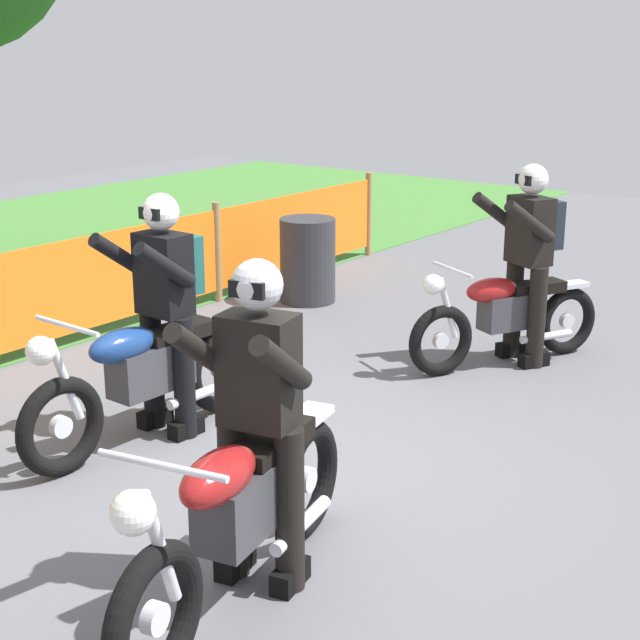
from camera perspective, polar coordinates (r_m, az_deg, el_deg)
ground at (r=6.35m, az=-2.72°, el=-8.71°), size 24.00×24.00×0.02m
motorcycle_lead at (r=6.67m, az=-10.33°, el=-3.21°), size 2.08×0.61×0.98m
motorcycle_trailing at (r=8.25m, az=10.91°, el=0.29°), size 1.73×0.98×0.90m
motorcycle_third at (r=4.74m, az=-4.79°, el=-11.23°), size 2.11×0.72×1.01m
rider_lead at (r=6.67m, az=-9.10°, el=1.14°), size 0.68×0.55×1.69m
rider_trailing at (r=8.25m, az=12.25°, el=3.91°), size 0.78×0.70×1.69m
rider_third at (r=4.73m, az=-3.69°, el=-5.58°), size 0.64×0.63×1.69m
spare_drum at (r=10.07m, az=-0.74°, el=3.54°), size 0.58×0.58×0.88m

